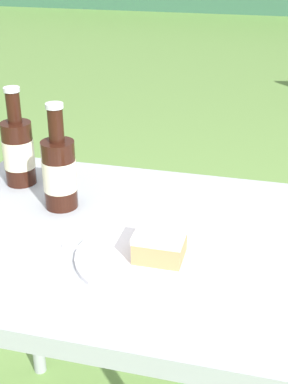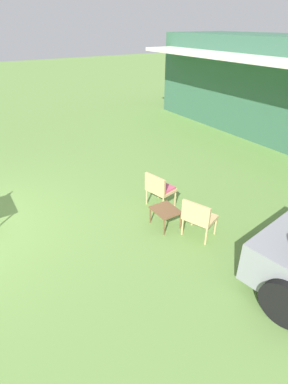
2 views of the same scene
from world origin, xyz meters
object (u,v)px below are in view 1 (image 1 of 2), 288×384
(patio_table, at_px, (132,267))
(cake_on_plate, at_px, (149,252))
(cola_bottle_far, at_px, (18,150))
(cola_bottle_near, at_px, (59,171))

(patio_table, distance_m, cake_on_plate, 0.14)
(cake_on_plate, xyz_separation_m, cola_bottle_far, (-0.39, 0.26, 0.07))
(patio_table, bearing_deg, cola_bottle_near, 156.45)
(cake_on_plate, distance_m, cola_bottle_near, 0.30)
(patio_table, distance_m, cola_bottle_near, 0.27)
(cake_on_plate, distance_m, cola_bottle_far, 0.47)
(cola_bottle_near, bearing_deg, cola_bottle_far, 147.38)
(cola_bottle_far, bearing_deg, patio_table, -27.68)
(cola_bottle_near, distance_m, cola_bottle_far, 0.17)
(cake_on_plate, xyz_separation_m, cola_bottle_near, (-0.24, 0.16, 0.07))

